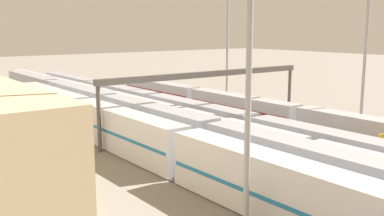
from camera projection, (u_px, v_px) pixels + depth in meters
The scene contains 15 objects.
ground_plane at pixel (209, 132), 64.20m from camera, with size 400.00×400.00×0.00m, color gray.
track_bed_0 at pixel (280, 119), 73.11m from camera, with size 140.00×2.80×0.12m, color #3D3833.
track_bed_1 at pixel (258, 123), 70.14m from camera, with size 140.00×2.80×0.12m, color #3D3833.
track_bed_2 at pixel (235, 127), 67.16m from camera, with size 140.00×2.80×0.12m, color #3D3833.
track_bed_3 at pixel (209, 132), 64.19m from camera, with size 140.00×2.80×0.12m, color #4C443D.
track_bed_4 at pixel (181, 137), 61.22m from camera, with size 140.00×2.80×0.12m, color #3D3833.
track_bed_5 at pixel (150, 142), 58.24m from camera, with size 140.00×2.80×0.12m, color #3D3833.
track_bed_6 at pixel (115, 148), 55.27m from camera, with size 140.00×2.80×0.12m, color #3D3833.
train_on_track_1 at pixel (241, 107), 72.95m from camera, with size 71.40×3.06×3.80m.
train_on_track_3 at pixel (188, 113), 67.71m from camera, with size 114.80×3.06×4.40m.
train_on_track_4 at pixel (160, 117), 64.86m from camera, with size 139.00×3.06×4.40m.
train_on_track_6 at pixel (124, 132), 53.06m from camera, with size 71.40×3.06×5.00m.
train_on_track_5 at pixel (153, 124), 57.07m from camera, with size 119.80×3.00×5.00m.
light_mast_0 at pixel (368, 7), 61.24m from camera, with size 2.80×0.70×27.84m.
signal_gantry at pixel (210, 79), 62.81m from camera, with size 0.70×35.00×8.80m.
Camera 1 is at (-48.40, 39.76, 14.70)m, focal length 41.69 mm.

